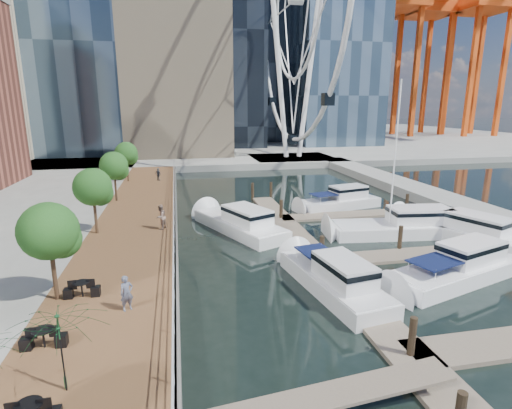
{
  "coord_description": "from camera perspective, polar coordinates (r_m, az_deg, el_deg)",
  "views": [
    {
      "loc": [
        -5.66,
        -14.35,
        9.73
      ],
      "look_at": [
        -0.4,
        12.07,
        3.0
      ],
      "focal_mm": 28.0,
      "sensor_mm": 36.0,
      "label": 1
    }
  ],
  "objects": [
    {
      "name": "pedestrian_far",
      "position": [
        48.83,
        -13.79,
        4.22
      ],
      "size": [
        0.91,
        0.83,
        1.49
      ],
      "primitive_type": "imported",
      "rotation": [
        0.0,
        0.0,
        2.47
      ],
      "color": "#373A45",
      "rests_on": "boardwalk"
    },
    {
      "name": "boardwalk",
      "position": [
        30.95,
        -16.96,
        -3.96
      ],
      "size": [
        6.0,
        60.0,
        1.0
      ],
      "primitive_type": "cube",
      "color": "brown",
      "rests_on": "ground"
    },
    {
      "name": "yacht_foreground",
      "position": [
        25.87,
        26.63,
        -9.64
      ],
      "size": [
        10.25,
        5.56,
        2.15
      ],
      "primitive_type": null,
      "rotation": [
        0.0,
        0.0,
        1.88
      ],
      "color": "white",
      "rests_on": "ground"
    },
    {
      "name": "cafe_tables",
      "position": [
        15.65,
        -28.73,
        -20.19
      ],
      "size": [
        2.5,
        13.7,
        0.74
      ],
      "color": "black",
      "rests_on": "ground"
    },
    {
      "name": "pedestrian_mid",
      "position": [
        29.47,
        -13.46,
        -1.75
      ],
      "size": [
        1.04,
        1.12,
        1.83
      ],
      "primitive_type": "imported",
      "rotation": [
        0.0,
        0.0,
        -2.1
      ],
      "color": "gray",
      "rests_on": "boardwalk"
    },
    {
      "name": "pier",
      "position": [
        69.81,
        5.23,
        6.38
      ],
      "size": [
        14.0,
        12.0,
        1.0
      ],
      "primitive_type": "cube",
      "color": "gray",
      "rests_on": "ground"
    },
    {
      "name": "ground",
      "position": [
        18.24,
        9.15,
        -18.42
      ],
      "size": [
        520.0,
        520.0,
        0.0
      ],
      "primitive_type": "plane",
      "color": "black",
      "rests_on": "ground"
    },
    {
      "name": "pedestrian_near",
      "position": [
        18.6,
        -18.0,
        -11.96
      ],
      "size": [
        0.69,
        0.61,
        1.59
      ],
      "primitive_type": "imported",
      "rotation": [
        0.0,
        0.0,
        0.49
      ],
      "color": "#50566B",
      "rests_on": "boardwalk"
    },
    {
      "name": "land_far",
      "position": [
        116.85,
        -8.56,
        9.35
      ],
      "size": [
        200.0,
        114.0,
        1.0
      ],
      "primitive_type": "cube",
      "color": "gray",
      "rests_on": "ground"
    },
    {
      "name": "railing",
      "position": [
        30.48,
        -11.67,
        -1.89
      ],
      "size": [
        0.1,
        60.0,
        1.05
      ],
      "primitive_type": null,
      "color": "white",
      "rests_on": "boardwalk"
    },
    {
      "name": "breakwater",
      "position": [
        43.86,
        24.89,
        0.56
      ],
      "size": [
        4.0,
        60.0,
        1.0
      ],
      "primitive_type": "cube",
      "color": "gray",
      "rests_on": "ground"
    },
    {
      "name": "street_trees",
      "position": [
        29.43,
        -22.31,
        2.32
      ],
      "size": [
        2.6,
        42.6,
        4.6
      ],
      "color": "#3F2B1C",
      "rests_on": "ground"
    },
    {
      "name": "moored_yachts",
      "position": [
        31.03,
        18.85,
        -5.03
      ],
      "size": [
        22.81,
        34.74,
        11.5
      ],
      "color": "white",
      "rests_on": "ground"
    },
    {
      "name": "floating_docks",
      "position": [
        29.37,
        17.12,
        -4.95
      ],
      "size": [
        16.0,
        34.0,
        2.6
      ],
      "color": "#6D6051",
      "rests_on": "ground"
    },
    {
      "name": "port_cranes",
      "position": [
        132.61,
        23.48,
        17.37
      ],
      "size": [
        40.0,
        52.0,
        38.0
      ],
      "color": "#D84C14",
      "rests_on": "ground"
    },
    {
      "name": "seawall",
      "position": [
        30.77,
        -11.39,
        -3.71
      ],
      "size": [
        0.25,
        60.0,
        1.0
      ],
      "primitive_type": "cube",
      "color": "#595954",
      "rests_on": "ground"
    }
  ]
}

